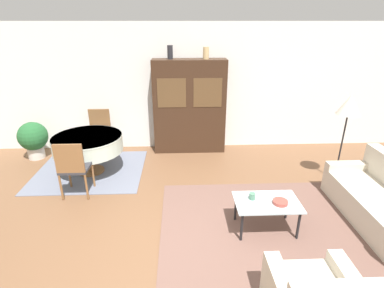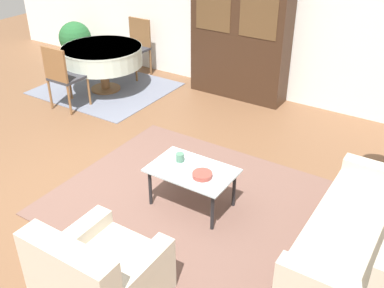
% 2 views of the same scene
% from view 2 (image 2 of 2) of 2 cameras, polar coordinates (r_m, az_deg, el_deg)
% --- Properties ---
extents(ground_plane, '(14.00, 14.00, 0.00)m').
position_cam_2_polar(ground_plane, '(5.12, -14.57, -6.25)').
color(ground_plane, brown).
extents(wall_back, '(10.00, 0.06, 2.70)m').
position_cam_2_polar(wall_back, '(7.26, 5.59, 17.15)').
color(wall_back, white).
rests_on(wall_back, ground_plane).
extents(area_rug, '(2.86, 2.35, 0.01)m').
position_cam_2_polar(area_rug, '(4.86, 0.20, -7.27)').
color(area_rug, brown).
rests_on(area_rug, ground_plane).
extents(dining_rug, '(2.01, 1.77, 0.01)m').
position_cam_2_polar(dining_rug, '(7.69, -10.87, 6.95)').
color(dining_rug, slate).
rests_on(dining_rug, ground_plane).
extents(couch, '(0.84, 1.87, 0.84)m').
position_cam_2_polar(couch, '(4.25, 21.39, -11.12)').
color(couch, beige).
rests_on(couch, ground_plane).
extents(armchair, '(0.82, 0.83, 0.81)m').
position_cam_2_polar(armchair, '(3.72, -11.79, -16.21)').
color(armchair, beige).
rests_on(armchair, ground_plane).
extents(coffee_table, '(0.87, 0.56, 0.44)m').
position_cam_2_polar(coffee_table, '(4.58, 0.00, -3.79)').
color(coffee_table, black).
rests_on(coffee_table, area_rug).
extents(display_cabinet, '(1.53, 0.41, 1.99)m').
position_cam_2_polar(display_cabinet, '(7.03, 6.15, 13.71)').
color(display_cabinet, '#382316').
rests_on(display_cabinet, ground_plane).
extents(dining_table, '(1.27, 1.27, 0.73)m').
position_cam_2_polar(dining_table, '(7.44, -11.31, 10.91)').
color(dining_table, brown).
rests_on(dining_table, dining_rug).
extents(dining_chair_near, '(0.44, 0.44, 0.97)m').
position_cam_2_polar(dining_chair_near, '(6.90, -16.13, 8.52)').
color(dining_chair_near, brown).
rests_on(dining_chair_near, dining_rug).
extents(dining_chair_far, '(0.44, 0.44, 0.97)m').
position_cam_2_polar(dining_chair_far, '(8.06, -7.08, 12.51)').
color(dining_chair_far, brown).
rests_on(dining_chair_far, dining_rug).
extents(cup, '(0.08, 0.08, 0.09)m').
position_cam_2_polar(cup, '(4.67, -1.53, -1.71)').
color(cup, '#4C7A60').
rests_on(cup, coffee_table).
extents(bowl, '(0.20, 0.20, 0.05)m').
position_cam_2_polar(bowl, '(4.43, 1.32, -3.94)').
color(bowl, '#9E4238').
rests_on(bowl, coffee_table).
extents(potted_plant, '(0.59, 0.59, 0.79)m').
position_cam_2_polar(potted_plant, '(8.86, -14.60, 12.67)').
color(potted_plant, beige).
rests_on(potted_plant, ground_plane).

